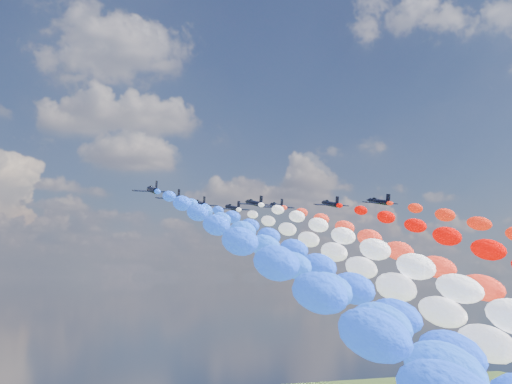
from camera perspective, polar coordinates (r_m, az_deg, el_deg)
name	(u,v)px	position (r m, az deg, el deg)	size (l,w,h in m)	color
jet_0	(153,190)	(131.08, -8.89, 0.17)	(7.97, 10.68, 2.35)	black
trail_0	(293,299)	(64.98, 3.18, -9.24)	(5.57, 132.38, 42.21)	blue
jet_1	(174,197)	(142.46, -7.08, -0.46)	(7.97, 10.68, 2.35)	black
trail_1	(311,296)	(77.10, 4.73, -8.93)	(5.57, 132.38, 42.21)	blue
jet_2	(200,204)	(154.30, -4.87, -1.02)	(7.97, 10.68, 2.35)	black
trail_2	(336,293)	(89.93, 6.93, -8.68)	(5.57, 132.38, 42.21)	blue
jet_3	(254,203)	(152.50, -0.15, -0.97)	(7.97, 10.68, 2.35)	black
trail_3	(434,294)	(91.10, 15.08, -8.47)	(5.57, 132.38, 42.21)	white
jet_4	(233,208)	(163.11, -2.01, -1.39)	(7.97, 10.68, 2.35)	black
trail_4	(378,292)	(100.26, 10.52, -8.47)	(5.57, 132.38, 42.21)	white
jet_5	(277,206)	(158.71, 1.80, -1.22)	(7.97, 10.68, 2.35)	black
trail_5	(460,293)	(98.52, 17.20, -8.29)	(5.57, 132.38, 42.21)	red
jet_6	(330,204)	(154.90, 6.44, -1.03)	(7.97, 10.68, 2.35)	black
jet_7	(379,202)	(151.97, 10.57, -0.82)	(7.97, 10.68, 2.35)	black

